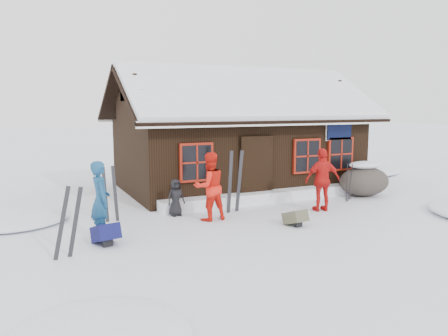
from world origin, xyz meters
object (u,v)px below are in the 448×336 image
at_px(skier_teal, 100,200).
at_px(skier_orange_left, 209,186).
at_px(skier_orange_right, 323,180).
at_px(backpack_olive, 295,220).
at_px(skier_crouched, 176,198).
at_px(boulder, 364,180).
at_px(backpack_blue, 106,237).
at_px(ski_poles, 349,183).
at_px(ski_pair_left, 68,223).

distance_m(skier_teal, skier_orange_left, 2.89).
bearing_deg(skier_orange_left, skier_orange_right, 167.97).
relative_size(skier_orange_right, backpack_olive, 3.31).
relative_size(skier_crouched, boulder, 0.57).
height_order(skier_teal, backpack_blue, skier_teal).
bearing_deg(skier_orange_right, skier_teal, 10.09).
bearing_deg(skier_orange_left, backpack_olive, 135.59).
bearing_deg(backpack_olive, ski_poles, 20.90).
bearing_deg(backpack_olive, backpack_blue, 166.61).
distance_m(skier_orange_right, ski_pair_left, 7.03).
xyz_separation_m(backpack_blue, backpack_olive, (4.56, -0.50, -0.02)).
bearing_deg(skier_teal, ski_pair_left, 140.89).
bearing_deg(skier_teal, skier_orange_left, -82.86).
bearing_deg(ski_pair_left, skier_orange_left, 36.30).
distance_m(skier_crouched, ski_pair_left, 3.78).
distance_m(skier_orange_right, backpack_blue, 6.22).
distance_m(skier_teal, ski_poles, 7.74).
relative_size(ski_pair_left, ski_poles, 1.21).
distance_m(skier_orange_right, backpack_olive, 2.02).
relative_size(skier_orange_left, ski_pair_left, 1.20).
bearing_deg(skier_teal, skier_orange_right, -91.85).
bearing_deg(ski_pair_left, backpack_olive, 14.59).
height_order(ski_pair_left, ski_poles, ski_pair_left).
bearing_deg(ski_poles, skier_crouched, 174.25).
relative_size(skier_orange_left, boulder, 1.01).
distance_m(skier_crouched, backpack_olive, 3.27).
height_order(boulder, ski_pair_left, ski_pair_left).
height_order(boulder, backpack_olive, boulder).
distance_m(boulder, backpack_olive, 4.73).
bearing_deg(ski_poles, skier_teal, -174.83).
relative_size(skier_teal, skier_orange_right, 0.98).
xyz_separation_m(skier_teal, ski_poles, (7.71, 0.70, -0.31)).
bearing_deg(ski_poles, boulder, 23.32).
xyz_separation_m(skier_crouched, ski_poles, (5.51, -0.56, 0.07)).
distance_m(boulder, backpack_blue, 8.93).
relative_size(boulder, backpack_blue, 2.82).
relative_size(skier_crouched, ski_poles, 0.83).
relative_size(skier_orange_left, backpack_olive, 3.29).
bearing_deg(backpack_blue, ski_pair_left, -154.30).
bearing_deg(skier_orange_right, skier_orange_left, 2.31).
bearing_deg(backpack_blue, skier_orange_left, 8.35).
distance_m(skier_orange_left, skier_orange_right, 3.33).
distance_m(skier_crouched, ski_poles, 5.54).
bearing_deg(skier_orange_left, boulder, -177.70).
height_order(skier_orange_right, backpack_blue, skier_orange_right).
relative_size(skier_crouched, ski_pair_left, 0.68).
distance_m(skier_orange_left, ski_poles, 4.87).
relative_size(skier_teal, boulder, 0.99).
xyz_separation_m(skier_orange_right, skier_crouched, (-3.96, 1.23, -0.39)).
relative_size(skier_orange_right, ski_pair_left, 1.21).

